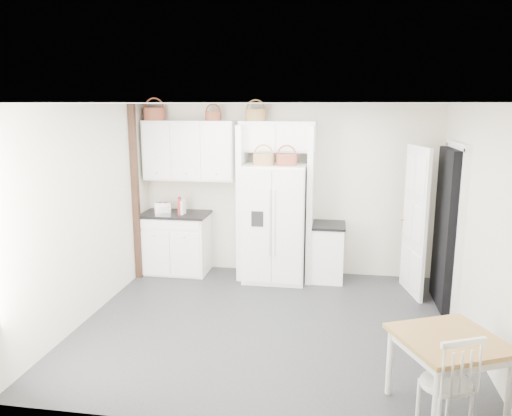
# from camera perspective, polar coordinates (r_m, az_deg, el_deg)

# --- Properties ---
(floor) EXTENTS (4.50, 4.50, 0.00)m
(floor) POSITION_cam_1_polar(r_m,az_deg,el_deg) (6.15, 1.69, -13.14)
(floor) COLOR #29292D
(floor) RESTS_ON ground
(ceiling) EXTENTS (4.50, 4.50, 0.00)m
(ceiling) POSITION_cam_1_polar(r_m,az_deg,el_deg) (5.58, 1.86, 11.88)
(ceiling) COLOR white
(ceiling) RESTS_ON wall_back
(wall_back) EXTENTS (4.50, 0.00, 4.50)m
(wall_back) POSITION_cam_1_polar(r_m,az_deg,el_deg) (7.67, 3.68, 2.07)
(wall_back) COLOR beige
(wall_back) RESTS_ON floor
(wall_left) EXTENTS (0.00, 4.00, 4.00)m
(wall_left) POSITION_cam_1_polar(r_m,az_deg,el_deg) (6.40, -18.63, -0.47)
(wall_left) COLOR beige
(wall_left) RESTS_ON floor
(wall_right) EXTENTS (0.00, 4.00, 4.00)m
(wall_right) POSITION_cam_1_polar(r_m,az_deg,el_deg) (5.89, 24.06, -1.92)
(wall_right) COLOR beige
(wall_right) RESTS_ON floor
(refrigerator) EXTENTS (0.90, 0.72, 1.74)m
(refrigerator) POSITION_cam_1_polar(r_m,az_deg,el_deg) (7.40, 2.19, -1.70)
(refrigerator) COLOR white
(refrigerator) RESTS_ON floor
(base_cab_left) EXTENTS (0.98, 0.62, 0.91)m
(base_cab_left) POSITION_cam_1_polar(r_m,az_deg,el_deg) (7.92, -9.05, -4.04)
(base_cab_left) COLOR white
(base_cab_left) RESTS_ON floor
(base_cab_right) EXTENTS (0.47, 0.56, 0.82)m
(base_cab_right) POSITION_cam_1_polar(r_m,az_deg,el_deg) (7.55, 8.16, -5.13)
(base_cab_right) COLOR white
(base_cab_right) RESTS_ON floor
(dining_table) EXTENTS (1.07, 1.07, 0.67)m
(dining_table) POSITION_cam_1_polar(r_m,az_deg,el_deg) (4.77, 20.93, -17.28)
(dining_table) COLOR #A07F3E
(dining_table) RESTS_ON floor
(windsor_chair) EXTENTS (0.52, 0.50, 0.83)m
(windsor_chair) POSITION_cam_1_polar(r_m,az_deg,el_deg) (4.46, 20.87, -18.22)
(windsor_chair) COLOR white
(windsor_chair) RESTS_ON floor
(counter_left) EXTENTS (1.02, 0.66, 0.04)m
(counter_left) POSITION_cam_1_polar(r_m,az_deg,el_deg) (7.80, -9.16, -0.68)
(counter_left) COLOR black
(counter_left) RESTS_ON base_cab_left
(counter_right) EXTENTS (0.50, 0.60, 0.04)m
(counter_right) POSITION_cam_1_polar(r_m,az_deg,el_deg) (7.44, 8.25, -1.97)
(counter_right) COLOR black
(counter_right) RESTS_ON base_cab_right
(toaster) EXTENTS (0.27, 0.19, 0.17)m
(toaster) POSITION_cam_1_polar(r_m,az_deg,el_deg) (7.79, -10.55, 0.04)
(toaster) COLOR silver
(toaster) RESTS_ON counter_left
(cookbook_red) EXTENTS (0.07, 0.17, 0.26)m
(cookbook_red) POSITION_cam_1_polar(r_m,az_deg,el_deg) (7.67, -8.75, 0.25)
(cookbook_red) COLOR #A22527
(cookbook_red) RESTS_ON counter_left
(cookbook_cream) EXTENTS (0.05, 0.15, 0.21)m
(cookbook_cream) POSITION_cam_1_polar(r_m,az_deg,el_deg) (7.66, -8.33, 0.08)
(cookbook_cream) COLOR white
(cookbook_cream) RESTS_ON counter_left
(basket_upper_a) EXTENTS (0.34, 0.34, 0.19)m
(basket_upper_a) POSITION_cam_1_polar(r_m,az_deg,el_deg) (7.86, -11.51, 10.48)
(basket_upper_a) COLOR brown
(basket_upper_a) RESTS_ON upper_cabinet
(basket_upper_c) EXTENTS (0.24, 0.24, 0.14)m
(basket_upper_c) POSITION_cam_1_polar(r_m,az_deg,el_deg) (7.59, -4.91, 10.44)
(basket_upper_c) COLOR brown
(basket_upper_c) RESTS_ON upper_cabinet
(basket_bridge_a) EXTENTS (0.31, 0.31, 0.17)m
(basket_bridge_a) POSITION_cam_1_polar(r_m,az_deg,el_deg) (7.46, -0.04, 10.59)
(basket_bridge_a) COLOR brown
(basket_bridge_a) RESTS_ON bridge_cabinet
(basket_fridge_a) EXTENTS (0.30, 0.30, 0.16)m
(basket_fridge_a) POSITION_cam_1_polar(r_m,az_deg,el_deg) (7.16, 0.86, 5.57)
(basket_fridge_a) COLOR brown
(basket_fridge_a) RESTS_ON refrigerator
(basket_fridge_b) EXTENTS (0.29, 0.29, 0.16)m
(basket_fridge_b) POSITION_cam_1_polar(r_m,az_deg,el_deg) (7.12, 3.52, 5.51)
(basket_fridge_b) COLOR brown
(basket_fridge_b) RESTS_ON refrigerator
(upper_cabinet) EXTENTS (1.40, 0.34, 0.90)m
(upper_cabinet) POSITION_cam_1_polar(r_m,az_deg,el_deg) (7.72, -7.61, 6.53)
(upper_cabinet) COLOR white
(upper_cabinet) RESTS_ON wall_back
(bridge_cabinet) EXTENTS (1.12, 0.34, 0.45)m
(bridge_cabinet) POSITION_cam_1_polar(r_m,az_deg,el_deg) (7.43, 2.48, 8.17)
(bridge_cabinet) COLOR white
(bridge_cabinet) RESTS_ON wall_back
(fridge_panel_left) EXTENTS (0.08, 0.60, 2.30)m
(fridge_panel_left) POSITION_cam_1_polar(r_m,az_deg,el_deg) (7.50, -1.58, 0.69)
(fridge_panel_left) COLOR white
(fridge_panel_left) RESTS_ON floor
(fridge_panel_right) EXTENTS (0.08, 0.60, 2.30)m
(fridge_panel_right) POSITION_cam_1_polar(r_m,az_deg,el_deg) (7.38, 6.23, 0.45)
(fridge_panel_right) COLOR white
(fridge_panel_right) RESTS_ON floor
(trim_post) EXTENTS (0.09, 0.09, 2.60)m
(trim_post) POSITION_cam_1_polar(r_m,az_deg,el_deg) (7.58, -13.60, 1.64)
(trim_post) COLOR black
(trim_post) RESTS_ON floor
(doorway_void) EXTENTS (0.18, 0.85, 2.05)m
(doorway_void) POSITION_cam_1_polar(r_m,az_deg,el_deg) (6.87, 21.06, -2.19)
(doorway_void) COLOR black
(doorway_void) RESTS_ON floor
(door_slab) EXTENTS (0.21, 0.79, 2.05)m
(door_slab) POSITION_cam_1_polar(r_m,az_deg,el_deg) (7.13, 17.69, -1.48)
(door_slab) COLOR white
(door_slab) RESTS_ON floor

